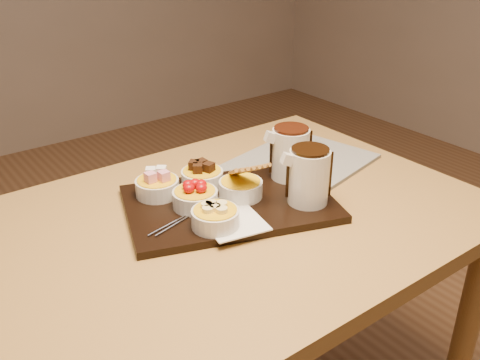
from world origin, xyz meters
TOP-DOWN VIEW (x-y plane):
  - dining_table at (0.00, 0.00)m, footprint 1.20×0.80m
  - serving_board at (0.06, 0.03)m, footprint 0.53×0.43m
  - napkin at (0.00, -0.06)m, footprint 0.14×0.14m
  - bowl_marshmallows at (-0.06, 0.15)m, footprint 0.10×0.10m
  - bowl_cake at (0.05, 0.13)m, footprint 0.10×0.10m
  - bowl_strawberries at (-0.02, 0.05)m, footprint 0.10×0.10m
  - bowl_biscotti at (0.09, 0.03)m, footprint 0.10×0.10m
  - bowl_bananas at (-0.03, -0.05)m, footprint 0.10×0.10m
  - pitcher_dark_chocolate at (0.19, -0.08)m, footprint 0.11×0.11m
  - pitcher_milk_chocolate at (0.24, 0.04)m, footprint 0.11×0.11m
  - fondue_skewers at (-0.04, 0.03)m, footprint 0.09×0.26m
  - newspaper at (0.34, 0.10)m, footprint 0.42×0.36m

SIDE VIEW (x-z plane):
  - dining_table at x=0.00m, z-range 0.28..1.03m
  - newspaper at x=0.34m, z-range 0.75..0.76m
  - serving_board at x=0.06m, z-range 0.75..0.77m
  - napkin at x=0.00m, z-range 0.77..0.77m
  - fondue_skewers at x=-0.04m, z-range 0.77..0.78m
  - bowl_marshmallows at x=-0.06m, z-range 0.77..0.81m
  - bowl_cake at x=0.05m, z-range 0.77..0.81m
  - bowl_strawberries at x=-0.02m, z-range 0.77..0.81m
  - bowl_biscotti at x=0.09m, z-range 0.77..0.81m
  - bowl_bananas at x=-0.03m, z-range 0.77..0.81m
  - pitcher_dark_chocolate at x=0.19m, z-range 0.77..0.89m
  - pitcher_milk_chocolate at x=0.24m, z-range 0.77..0.89m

